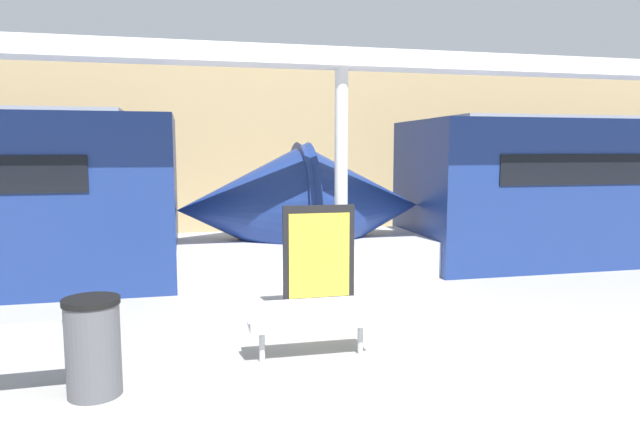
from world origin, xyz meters
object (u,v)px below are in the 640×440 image
at_px(trash_bin, 93,347).
at_px(support_column_near, 341,187).
at_px(bench_near, 313,321).
at_px(bench_far, 30,348).
at_px(poster_board, 319,260).

distance_m(trash_bin, support_column_near, 4.76).
relative_size(bench_near, trash_bin, 1.50).
relative_size(bench_far, trash_bin, 1.68).
height_order(trash_bin, support_column_near, support_column_near).
xyz_separation_m(bench_near, bench_far, (-3.01, -0.26, 0.00)).
distance_m(bench_near, trash_bin, 2.42).
height_order(trash_bin, poster_board, poster_board).
height_order(bench_far, support_column_near, support_column_near).
distance_m(bench_far, support_column_near, 5.14).
xyz_separation_m(bench_far, trash_bin, (0.63, -0.18, 0.03)).
height_order(bench_far, poster_board, poster_board).
bearing_deg(poster_board, bench_near, -105.17).
distance_m(bench_near, poster_board, 1.89).
height_order(bench_near, bench_far, same).
relative_size(trash_bin, support_column_near, 0.27).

